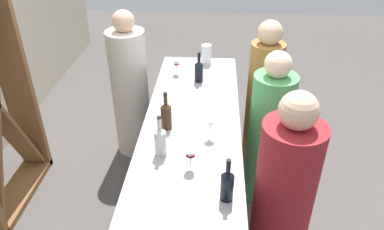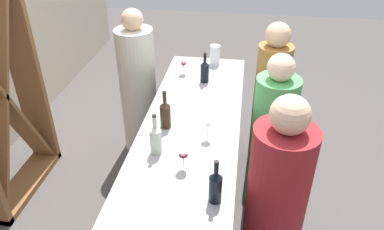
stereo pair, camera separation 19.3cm
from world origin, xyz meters
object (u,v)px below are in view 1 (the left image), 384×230
Objects in this scene: wine_glass_near_center at (190,156)px; person_right_guest at (268,137)px; wine_glass_near_left at (210,125)px; wine_bottle_center_amber_brown at (166,115)px; wine_bottle_second_right_near_black at (199,71)px; person_center_guest at (262,99)px; person_left_guest at (281,207)px; person_server_behind at (130,91)px; wine_bottle_second_left_clear_pale at (160,140)px; wine_bottle_leftmost_near_black at (227,184)px; water_pitcher at (206,54)px; wine_glass_near_right at (177,64)px.

person_right_guest reaches higher than wine_glass_near_center.
wine_bottle_center_amber_brown is at bearing 73.21° from wine_glass_near_left.
person_center_guest is at bearing -77.53° from wine_bottle_second_right_near_black.
wine_bottle_center_amber_brown is 0.19× the size of person_left_guest.
person_right_guest is (-0.59, -0.00, -0.04)m from person_center_guest.
person_left_guest is (-0.44, -0.48, -0.33)m from wine_glass_near_left.
person_server_behind is at bearing -44.23° from person_right_guest.
wine_bottle_second_left_clear_pale is 1.44m from person_server_behind.
wine_bottle_center_amber_brown reaches higher than wine_glass_near_center.
wine_glass_near_left is at bearing -22.41° from person_left_guest.
wine_bottle_second_right_near_black is (1.50, 0.24, -0.00)m from wine_bottle_leftmost_near_black.
wine_bottle_leftmost_near_black is 1.92m from water_pitcher.
person_center_guest is (1.24, -0.83, -0.36)m from wine_bottle_second_left_clear_pale.
person_server_behind is (-0.22, 0.76, -0.34)m from water_pitcher.
wine_bottle_second_left_clear_pale is 1.12m from wine_bottle_second_right_near_black.
wine_bottle_second_right_near_black is 0.86m from person_right_guest.
water_pitcher reaches higher than wine_glass_near_right.
person_center_guest reaches higher than wine_bottle_leftmost_near_black.
person_center_guest is (1.47, -0.02, -0.02)m from person_left_guest.
wine_bottle_leftmost_near_black is 0.20× the size of person_right_guest.
wine_bottle_second_right_near_black is 0.90m from wine_glass_near_left.
wine_bottle_second_right_near_black is 0.73m from person_center_guest.
wine_bottle_second_left_clear_pale is at bearing 170.47° from water_pitcher.
wine_bottle_second_right_near_black is at bearing -31.90° from person_server_behind.
person_center_guest reaches higher than wine_bottle_second_right_near_black.
person_left_guest is 1.09× the size of person_right_guest.
person_server_behind is at bearing 37.66° from wine_glass_near_left.
water_pitcher is (1.66, -0.04, -0.00)m from wine_glass_near_center.
person_server_behind is at bearing 84.45° from wine_glass_near_right.
person_server_behind is (0.05, 1.33, 0.01)m from person_center_guest.
wine_glass_near_center is at bearing -179.49° from wine_bottle_second_right_near_black.
wine_glass_near_right is 0.75× the size of water_pitcher.
wine_glass_near_center is at bearing 33.75° from person_right_guest.
wine_bottle_leftmost_near_black is at bearing -132.00° from wine_bottle_second_left_clear_pale.
water_pitcher is (1.91, 0.18, -0.01)m from wine_bottle_leftmost_near_black.
wine_glass_near_left is 0.78× the size of water_pitcher.
person_center_guest reaches higher than wine_bottle_center_amber_brown.
wine_bottle_center_amber_brown reaches higher than wine_bottle_second_left_clear_pale.
wine_bottle_second_left_clear_pale is at bearing 53.24° from person_center_guest.
wine_glass_near_right is 0.10× the size of person_right_guest.
person_center_guest reaches higher than person_right_guest.
person_left_guest is (-0.54, -0.81, -0.34)m from wine_bottle_center_amber_brown.
wine_glass_near_center is 1.66m from water_pitcher.
person_left_guest is at bearing -98.27° from wine_glass_near_center.
wine_bottle_second_right_near_black is 0.19× the size of person_center_guest.
wine_bottle_second_left_clear_pale is 0.19× the size of person_server_behind.
person_center_guest is at bearing -19.01° from person_server_behind.
water_pitcher is at bearing -0.40° from person_server_behind.
wine_bottle_second_left_clear_pale reaches higher than water_pitcher.
person_right_guest is (-0.60, -0.85, -0.38)m from wine_glass_near_right.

